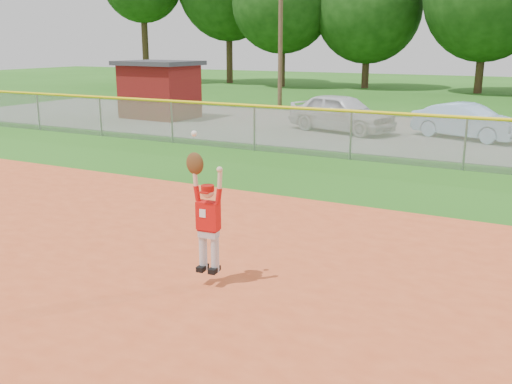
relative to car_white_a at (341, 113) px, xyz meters
The scene contains 8 objects.
ground 15.34m from the car_white_a, 82.15° to the right, with size 120.00×120.00×0.00m, color #225C15.
parking_strip 2.38m from the car_white_a, 21.52° to the left, with size 44.00×10.00×0.03m, color gray.
car_white_a is the anchor object (origin of this frame).
car_blue 4.76m from the car_white_a, ahead, with size 1.38×3.95×1.30m, color #9ABEE6.
utility_shed 9.16m from the car_white_a, behind, with size 3.76×3.02×2.69m.
outfield_fence 5.58m from the car_white_a, 67.98° to the right, with size 40.06×0.10×1.55m.
power_lines 8.44m from the car_white_a, 65.62° to the left, with size 19.40×0.24×9.00m.
ballplayer 15.58m from the car_white_a, 78.09° to the right, with size 0.58×0.26×2.07m.
Camera 1 is at (5.37, -6.72, 3.51)m, focal length 40.00 mm.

